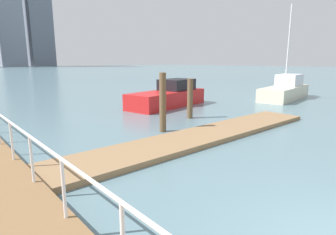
% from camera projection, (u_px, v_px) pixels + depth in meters
% --- Properties ---
extents(ground_plane, '(300.00, 300.00, 0.00)m').
position_uv_depth(ground_plane, '(22.00, 106.00, 18.86)').
color(ground_plane, slate).
extents(floating_dock, '(13.30, 2.00, 0.18)m').
position_uv_depth(floating_dock, '(199.00, 137.00, 10.78)').
color(floating_dock, '#93704C').
rests_on(floating_dock, ground_plane).
extents(dock_piling_0, '(0.30, 0.30, 2.10)m').
position_uv_depth(dock_piling_0, '(190.00, 99.00, 14.50)').
color(dock_piling_0, brown).
rests_on(dock_piling_0, ground_plane).
extents(dock_piling_2, '(0.29, 0.29, 2.54)m').
position_uv_depth(dock_piling_2, '(163.00, 103.00, 11.66)').
color(dock_piling_2, brown).
rests_on(dock_piling_2, ground_plane).
extents(moored_boat_0, '(6.46, 3.34, 1.77)m').
position_uv_depth(moored_boat_0, '(169.00, 96.00, 18.58)').
color(moored_boat_0, red).
rests_on(moored_boat_0, ground_plane).
extents(moored_boat_4, '(7.09, 3.08, 7.23)m').
position_uv_depth(moored_boat_4, '(286.00, 90.00, 22.11)').
color(moored_boat_4, beige).
rests_on(moored_boat_4, ground_plane).
extents(skyline_tower_4, '(13.24, 11.41, 48.74)m').
position_uv_depth(skyline_tower_4, '(9.00, 21.00, 148.72)').
color(skyline_tower_4, gray).
rests_on(skyline_tower_4, ground_plane).
extents(skyline_tower_5, '(12.90, 12.90, 50.97)m').
position_uv_depth(skyline_tower_5, '(39.00, 22.00, 159.99)').
color(skyline_tower_5, slate).
rests_on(skyline_tower_5, ground_plane).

